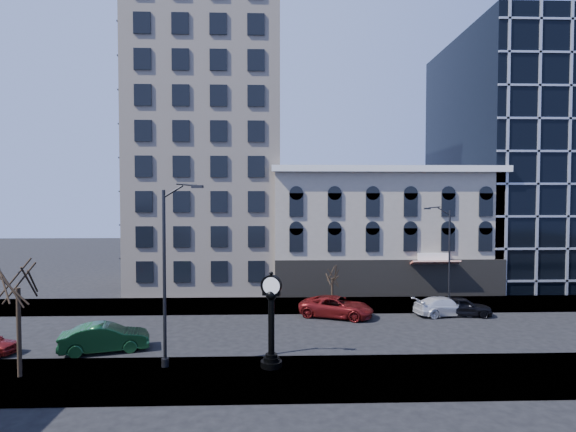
{
  "coord_description": "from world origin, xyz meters",
  "views": [
    {
      "loc": [
        0.86,
        -30.94,
        9.22
      ],
      "look_at": [
        2.0,
        4.0,
        8.0
      ],
      "focal_mm": 28.0,
      "sensor_mm": 36.0,
      "label": 1
    }
  ],
  "objects": [
    {
      "name": "bare_tree_far",
      "position": [
        5.97,
        7.63,
        2.97
      ],
      "size": [
        2.2,
        2.2,
        3.78
      ],
      "color": "#312418",
      "rests_on": "sidewalk_far"
    },
    {
      "name": "sidewalk_far",
      "position": [
        0.0,
        8.0,
        0.06
      ],
      "size": [
        160.0,
        6.0,
        0.12
      ],
      "primitive_type": "cube",
      "color": "gray",
      "rests_on": "ground"
    },
    {
      "name": "glass_office",
      "position": [
        32.0,
        20.91,
        14.0
      ],
      "size": [
        20.0,
        20.15,
        28.0
      ],
      "color": "black",
      "rests_on": "ground"
    },
    {
      "name": "victorian_row",
      "position": [
        12.0,
        15.89,
        6.0
      ],
      "size": [
        22.6,
        11.19,
        12.5
      ],
      "color": "#A59A88",
      "rests_on": "ground"
    },
    {
      "name": "sidewalk_near",
      "position": [
        0.0,
        -8.0,
        0.06
      ],
      "size": [
        160.0,
        6.0,
        0.12
      ],
      "primitive_type": "cube",
      "color": "gray",
      "rests_on": "ground"
    },
    {
      "name": "street_lamp_far",
      "position": [
        14.97,
        6.05,
        6.73
      ],
      "size": [
        2.27,
        0.35,
        8.76
      ],
      "rotation": [
        0.0,
        0.0,
        3.13
      ],
      "color": "black",
      "rests_on": "sidewalk_far"
    },
    {
      "name": "car_far_c",
      "position": [
        15.94,
        4.13,
        0.75
      ],
      "size": [
        4.63,
        2.38,
        1.51
      ],
      "primitive_type": "imported",
      "rotation": [
        0.0,
        0.0,
        1.43
      ],
      "color": "black",
      "rests_on": "ground"
    },
    {
      "name": "car_far_b",
      "position": [
        14.62,
        4.27,
        0.73
      ],
      "size": [
        5.31,
        2.81,
        1.47
      ],
      "primitive_type": "imported",
      "rotation": [
        0.0,
        0.0,
        1.73
      ],
      "color": "silver",
      "rests_on": "ground"
    },
    {
      "name": "cream_tower",
      "position": [
        -6.11,
        18.88,
        19.32
      ],
      "size": [
        15.9,
        15.4,
        42.5
      ],
      "color": "beige",
      "rests_on": "ground"
    },
    {
      "name": "street_clock",
      "position": [
        0.74,
        -6.7,
        2.49
      ],
      "size": [
        1.19,
        1.19,
        5.24
      ],
      "rotation": [
        0.0,
        0.0,
        -0.28
      ],
      "color": "black",
      "rests_on": "sidewalk_near"
    },
    {
      "name": "car_near_b",
      "position": [
        -9.41,
        -3.54,
        0.85
      ],
      "size": [
        5.45,
        3.12,
        1.7
      ],
      "primitive_type": "imported",
      "rotation": [
        0.0,
        0.0,
        1.84
      ],
      "color": "#143F1E",
      "rests_on": "ground"
    },
    {
      "name": "street_lamp_near",
      "position": [
        -4.34,
        -6.61,
        7.84
      ],
      "size": [
        2.63,
        0.75,
        10.23
      ],
      "rotation": [
        0.0,
        0.0,
        -0.17
      ],
      "color": "black",
      "rests_on": "sidewalk_near"
    },
    {
      "name": "bare_tree_near",
      "position": [
        -12.24,
        -7.65,
        5.73
      ],
      "size": [
        4.33,
        4.33,
        7.43
      ],
      "color": "#312418",
      "rests_on": "sidewalk_near"
    },
    {
      "name": "ground",
      "position": [
        0.0,
        0.0,
        0.0
      ],
      "size": [
        160.0,
        160.0,
        0.0
      ],
      "primitive_type": "plane",
      "color": "black",
      "rests_on": "ground"
    },
    {
      "name": "car_far_a",
      "position": [
        5.84,
        4.08,
        0.81
      ],
      "size": [
        6.37,
        4.57,
        1.61
      ],
      "primitive_type": "imported",
      "rotation": [
        0.0,
        0.0,
        1.2
      ],
      "color": "maroon",
      "rests_on": "ground"
    }
  ]
}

